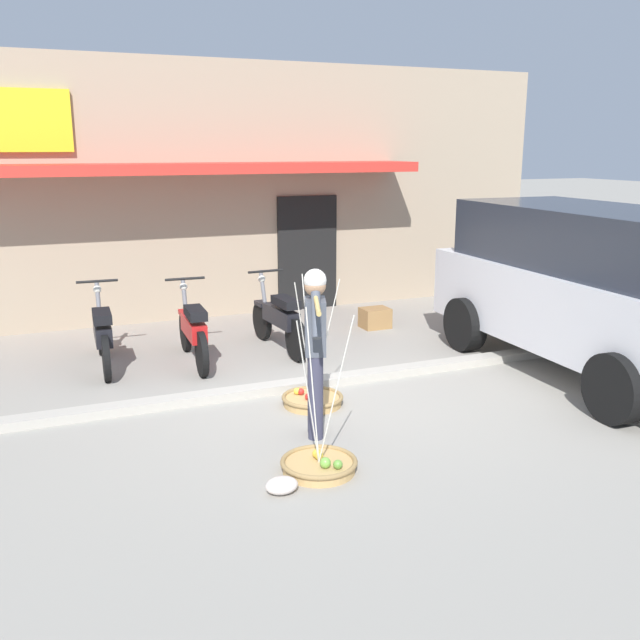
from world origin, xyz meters
TOP-DOWN VIEW (x-y plane):
  - ground_plane at (0.00, 0.00)m, footprint 90.00×90.00m
  - sidewalk_curb at (0.00, 0.70)m, footprint 20.00×0.24m
  - fruit_vendor at (-0.36, -0.67)m, footprint 0.62×1.58m
  - fruit_basket_left_side at (-0.64, -1.45)m, footprint 0.69×0.69m
  - fruit_basket_right_side at (-0.07, 0.12)m, footprint 0.69×0.69m
  - motorcycle_nearest_shop at (-2.07, 2.47)m, footprint 0.54×1.82m
  - motorcycle_second_in_row at (-0.94, 2.19)m, footprint 0.54×1.82m
  - motorcycle_third_in_row at (0.32, 2.35)m, footprint 0.54×1.82m
  - parked_truck at (3.66, -0.12)m, footprint 2.29×4.87m
  - storefront_building at (-0.27, 7.19)m, footprint 13.00×6.00m
  - plastic_litter_bag at (-1.09, -1.70)m, footprint 0.28×0.22m
  - wooden_crate at (2.17, 2.97)m, footprint 0.44×0.36m

SIDE VIEW (x-z plane):
  - ground_plane at x=0.00m, z-range 0.00..0.00m
  - sidewalk_curb at x=0.00m, z-range 0.00..0.10m
  - plastic_litter_bag at x=-1.09m, z-range 0.00..0.14m
  - fruit_basket_right_side at x=-0.07m, z-range -0.65..0.80m
  - fruit_basket_left_side at x=-0.64m, z-range -0.65..0.80m
  - wooden_crate at x=2.17m, z-range 0.00..0.32m
  - motorcycle_nearest_shop at x=-2.07m, z-range -0.09..1.00m
  - motorcycle_second_in_row at x=-0.94m, z-range -0.09..1.00m
  - motorcycle_third_in_row at x=0.32m, z-range -0.09..1.00m
  - fruit_vendor at x=-0.36m, z-range 0.13..1.83m
  - parked_truck at x=3.66m, z-range 0.08..2.18m
  - storefront_building at x=-0.27m, z-range 0.00..4.20m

